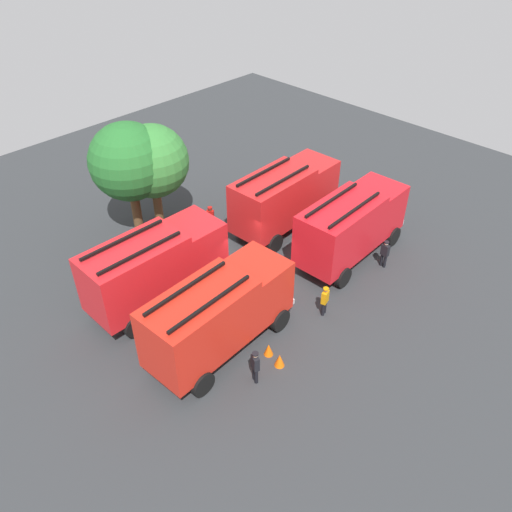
{
  "coord_description": "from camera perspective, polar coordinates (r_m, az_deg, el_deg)",
  "views": [
    {
      "loc": [
        -14.94,
        -14.63,
        17.33
      ],
      "look_at": [
        0.0,
        0.0,
        1.4
      ],
      "focal_mm": 36.39,
      "sensor_mm": 36.0,
      "label": 1
    }
  ],
  "objects": [
    {
      "name": "fire_truck_1",
      "position": [
        27.79,
        10.46,
        3.5
      ],
      "size": [
        7.28,
        2.96,
        3.88
      ],
      "rotation": [
        0.0,
        0.0,
        0.04
      ],
      "color": "red",
      "rests_on": "ground"
    },
    {
      "name": "tree_1",
      "position": [
        29.41,
        -11.36,
        10.14
      ],
      "size": [
        4.07,
        4.07,
        6.32
      ],
      "color": "brown",
      "rests_on": "ground"
    },
    {
      "name": "tree_0",
      "position": [
        29.11,
        -13.83,
        10.0
      ],
      "size": [
        4.3,
        4.3,
        6.66
      ],
      "color": "brown",
      "rests_on": "ground"
    },
    {
      "name": "fire_truck_3",
      "position": [
        29.88,
        3.2,
        6.71
      ],
      "size": [
        7.28,
        2.95,
        3.88
      ],
      "rotation": [
        0.0,
        0.0,
        0.03
      ],
      "color": "red",
      "rests_on": "ground"
    },
    {
      "name": "firefighter_0",
      "position": [
        30.11,
        -5.02,
        4.16
      ],
      "size": [
        0.46,
        0.47,
        1.69
      ],
      "rotation": [
        0.0,
        0.0,
        0.72
      ],
      "color": "black",
      "rests_on": "ground"
    },
    {
      "name": "firefighter_3",
      "position": [
        26.49,
        -0.23,
        -0.65
      ],
      "size": [
        0.48,
        0.43,
        1.83
      ],
      "rotation": [
        0.0,
        0.0,
        4.12
      ],
      "color": "black",
      "rests_on": "ground"
    },
    {
      "name": "firefighter_1",
      "position": [
        21.65,
        -0.08,
        -11.94
      ],
      "size": [
        0.38,
        0.48,
        1.67
      ],
      "rotation": [
        0.0,
        0.0,
        5.89
      ],
      "color": "black",
      "rests_on": "ground"
    },
    {
      "name": "traffic_cone_0",
      "position": [
        22.68,
        2.6,
        -11.36
      ],
      "size": [
        0.45,
        0.45,
        0.64
      ],
      "primitive_type": "cone",
      "color": "#F2600C",
      "rests_on": "ground"
    },
    {
      "name": "ground_plane",
      "position": [
        27.16,
        -0.0,
        -2.35
      ],
      "size": [
        46.71,
        46.71,
        0.0
      ],
      "primitive_type": "plane",
      "color": "#2D3033"
    },
    {
      "name": "fire_truck_0",
      "position": [
        22.11,
        -4.1,
        -6.18
      ],
      "size": [
        7.31,
        3.03,
        3.88
      ],
      "rotation": [
        0.0,
        0.0,
        0.05
      ],
      "color": "red",
      "rests_on": "ground"
    },
    {
      "name": "traffic_cone_1",
      "position": [
        23.1,
        1.39,
        -10.23
      ],
      "size": [
        0.42,
        0.42,
        0.6
      ],
      "primitive_type": "cone",
      "color": "#F2600C",
      "rests_on": "ground"
    },
    {
      "name": "fire_truck_2",
      "position": [
        24.96,
        -11.02,
        -0.97
      ],
      "size": [
        7.22,
        2.8,
        3.88
      ],
      "rotation": [
        0.0,
        0.0,
        -0.01
      ],
      "color": "red",
      "rests_on": "ground"
    },
    {
      "name": "firefighter_4",
      "position": [
        28.19,
        13.96,
        0.36
      ],
      "size": [
        0.26,
        0.43,
        1.61
      ],
      "rotation": [
        0.0,
        0.0,
        3.08
      ],
      "color": "black",
      "rests_on": "ground"
    },
    {
      "name": "firefighter_2",
      "position": [
        24.72,
        7.57,
        -4.79
      ],
      "size": [
        0.47,
        0.34,
        1.61
      ],
      "rotation": [
        0.0,
        0.0,
        1.83
      ],
      "color": "black",
      "rests_on": "ground"
    }
  ]
}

